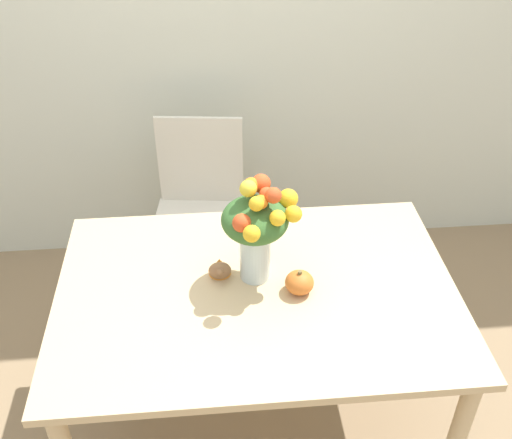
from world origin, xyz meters
TOP-DOWN VIEW (x-y plane):
  - ground_plane at (0.00, 0.00)m, footprint 12.00×12.00m
  - dining_table at (0.00, 0.00)m, footprint 1.36×0.93m
  - flower_vase at (0.01, 0.07)m, footprint 0.26×0.27m
  - pumpkin at (0.14, -0.02)m, footprint 0.10×0.10m
  - turkey_figurine at (-0.12, 0.08)m, footprint 0.08×0.11m
  - dining_chair_near_window at (-0.20, 0.81)m, footprint 0.47×0.47m

SIDE VIEW (x-z plane):
  - ground_plane at x=0.00m, z-range 0.00..0.00m
  - dining_chair_near_window at x=-0.20m, z-range 0.03..0.94m
  - dining_table at x=0.00m, z-range 0.27..1.01m
  - turkey_figurine at x=-0.12m, z-range 0.73..0.80m
  - pumpkin at x=0.14m, z-range 0.73..0.82m
  - flower_vase at x=0.01m, z-range 0.76..1.14m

